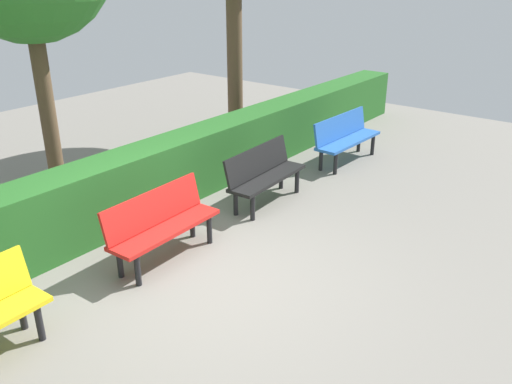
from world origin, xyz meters
name	(u,v)px	position (x,y,z in m)	size (l,w,h in m)	color
ground_plane	(207,277)	(0.00, 0.00, 0.00)	(18.32, 18.32, 0.00)	gray
bench_blue	(345,136)	(-4.51, -0.70, 0.48)	(1.65, 0.51, 0.86)	blue
bench_black	(264,173)	(-2.13, -0.77, 0.48)	(1.55, 0.54, 0.86)	black
bench_red	(161,222)	(-0.02, -0.75, 0.48)	(1.56, 0.51, 0.86)	red
hedge_row	(156,177)	(-1.01, -1.92, 0.49)	(14.32, 0.64, 0.98)	#266023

